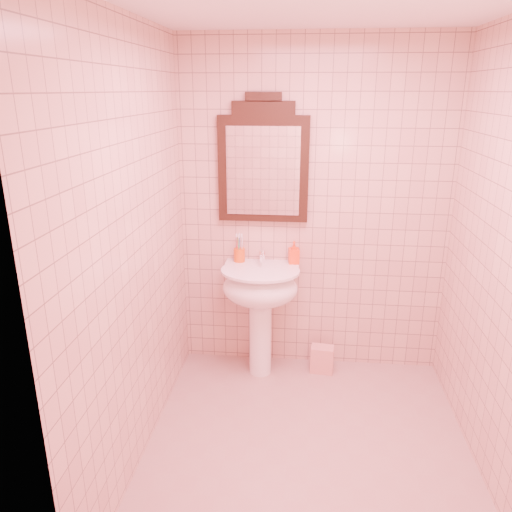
# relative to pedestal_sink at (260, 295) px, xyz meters

# --- Properties ---
(floor) EXTENTS (2.20, 2.20, 0.00)m
(floor) POSITION_rel_pedestal_sink_xyz_m (0.37, -0.87, -0.66)
(floor) COLOR tan
(floor) RESTS_ON ground
(back_wall) EXTENTS (2.00, 0.02, 2.50)m
(back_wall) POSITION_rel_pedestal_sink_xyz_m (0.37, 0.23, 0.59)
(back_wall) COLOR #D8AB96
(back_wall) RESTS_ON floor
(pedestal_sink) EXTENTS (0.58, 0.58, 0.86)m
(pedestal_sink) POSITION_rel_pedestal_sink_xyz_m (0.00, 0.00, 0.00)
(pedestal_sink) COLOR white
(pedestal_sink) RESTS_ON floor
(faucet) EXTENTS (0.04, 0.16, 0.11)m
(faucet) POSITION_rel_pedestal_sink_xyz_m (0.00, 0.14, 0.26)
(faucet) COLOR white
(faucet) RESTS_ON pedestal_sink
(mirror) EXTENTS (0.66, 0.06, 0.92)m
(mirror) POSITION_rel_pedestal_sink_xyz_m (-0.00, 0.20, 0.94)
(mirror) COLOR black
(mirror) RESTS_ON back_wall
(toothbrush_cup) EXTENTS (0.08, 0.08, 0.20)m
(toothbrush_cup) POSITION_rel_pedestal_sink_xyz_m (-0.18, 0.16, 0.26)
(toothbrush_cup) COLOR #D54F11
(toothbrush_cup) RESTS_ON pedestal_sink
(soap_dispenser) EXTENTS (0.09, 0.09, 0.17)m
(soap_dispenser) POSITION_rel_pedestal_sink_xyz_m (0.24, 0.16, 0.29)
(soap_dispenser) COLOR #F23E14
(soap_dispenser) RESTS_ON pedestal_sink
(towel) EXTENTS (0.18, 0.13, 0.21)m
(towel) POSITION_rel_pedestal_sink_xyz_m (0.48, 0.06, -0.56)
(towel) COLOR pink
(towel) RESTS_ON floor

